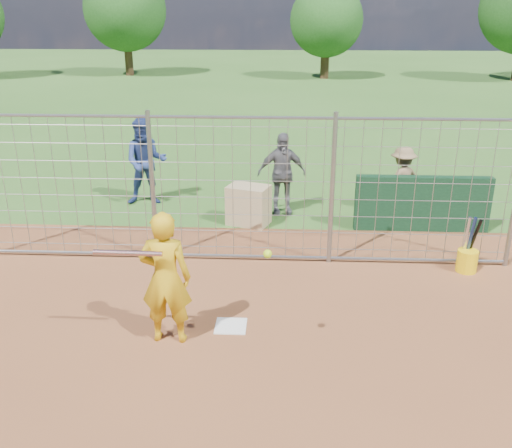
# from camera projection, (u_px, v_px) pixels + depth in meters

# --- Properties ---
(ground) EXTENTS (100.00, 100.00, 0.00)m
(ground) POSITION_uv_depth(u_px,v_px,m) (232.00, 319.00, 8.09)
(ground) COLOR #2D591E
(ground) RESTS_ON ground
(home_plate) EXTENTS (0.43, 0.43, 0.02)m
(home_plate) POSITION_uv_depth(u_px,v_px,m) (231.00, 326.00, 7.90)
(home_plate) COLOR silver
(home_plate) RESTS_ON ground
(dugout_wall) EXTENTS (2.60, 0.20, 1.10)m
(dugout_wall) POSITION_uv_depth(u_px,v_px,m) (422.00, 204.00, 11.09)
(dugout_wall) COLOR #11381E
(dugout_wall) RESTS_ON ground
(batter) EXTENTS (0.66, 0.43, 1.81)m
(batter) POSITION_uv_depth(u_px,v_px,m) (166.00, 278.00, 7.29)
(batter) COLOR gold
(batter) RESTS_ON ground
(bystander_a) EXTENTS (1.03, 0.85, 1.91)m
(bystander_a) POSITION_uv_depth(u_px,v_px,m) (146.00, 162.00, 12.45)
(bystander_a) COLOR navy
(bystander_a) RESTS_ON ground
(bystander_b) EXTENTS (1.07, 0.58, 1.74)m
(bystander_b) POSITION_uv_depth(u_px,v_px,m) (282.00, 174.00, 11.91)
(bystander_b) COLOR #535357
(bystander_b) RESTS_ON ground
(bystander_c) EXTENTS (1.07, 0.92, 1.44)m
(bystander_c) POSITION_uv_depth(u_px,v_px,m) (402.00, 181.00, 11.95)
(bystander_c) COLOR olive
(bystander_c) RESTS_ON ground
(equipment_bin) EXTENTS (0.94, 0.78, 0.80)m
(equipment_bin) POSITION_uv_depth(u_px,v_px,m) (249.00, 205.00, 11.47)
(equipment_bin) COLOR tan
(equipment_bin) RESTS_ON ground
(equipment_in_play) EXTENTS (2.20, 0.29, 0.20)m
(equipment_in_play) POSITION_uv_depth(u_px,v_px,m) (160.00, 253.00, 6.88)
(equipment_in_play) COLOR silver
(equipment_in_play) RESTS_ON ground
(bucket_with_bats) EXTENTS (0.34, 0.39, 0.97)m
(bucket_with_bats) POSITION_uv_depth(u_px,v_px,m) (467.00, 258.00, 9.46)
(bucket_with_bats) COLOR yellow
(bucket_with_bats) RESTS_ON ground
(backstop_fence) EXTENTS (9.08, 0.08, 2.60)m
(backstop_fence) POSITION_uv_depth(u_px,v_px,m) (242.00, 192.00, 9.50)
(backstop_fence) COLOR gray
(backstop_fence) RESTS_ON ground
(tree_line) EXTENTS (44.66, 6.72, 6.48)m
(tree_line) POSITION_uv_depth(u_px,v_px,m) (329.00, 12.00, 32.80)
(tree_line) COLOR #3F2B19
(tree_line) RESTS_ON ground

